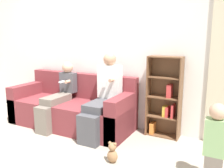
# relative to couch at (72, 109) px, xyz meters

# --- Properties ---
(ground_plane) EXTENTS (14.00, 14.00, 0.00)m
(ground_plane) POSITION_rel_couch_xyz_m (0.06, -0.50, -0.28)
(ground_plane) COLOR #9E9384
(back_wall) EXTENTS (10.00, 0.06, 2.55)m
(back_wall) POSITION_rel_couch_xyz_m (0.06, 0.45, 0.99)
(back_wall) COLOR silver
(back_wall) RESTS_ON ground_plane
(couch) EXTENTS (2.09, 0.82, 0.86)m
(couch) POSITION_rel_couch_xyz_m (0.00, 0.00, 0.00)
(couch) COLOR maroon
(couch) RESTS_ON ground_plane
(adult_seated) EXTENTS (0.36, 0.79, 1.24)m
(adult_seated) POSITION_rel_couch_xyz_m (0.66, -0.09, 0.34)
(adult_seated) COLOR #47474C
(adult_seated) RESTS_ON ground_plane
(child_seated) EXTENTS (0.29, 0.80, 1.06)m
(child_seated) POSITION_rel_couch_xyz_m (-0.17, -0.13, 0.26)
(child_seated) COLOR #70665B
(child_seated) RESTS_ON ground_plane
(toddler_standing) EXTENTS (0.21, 0.17, 0.85)m
(toddler_standing) POSITION_rel_couch_xyz_m (2.26, -0.64, 0.16)
(toddler_standing) COLOR #70665B
(toddler_standing) RESTS_ON ground_plane
(bookshelf) EXTENTS (0.49, 0.23, 1.21)m
(bookshelf) POSITION_rel_couch_xyz_m (1.48, 0.33, 0.28)
(bookshelf) COLOR brown
(bookshelf) RESTS_ON ground_plane
(teddy_bear) EXTENTS (0.13, 0.11, 0.26)m
(teddy_bear) POSITION_rel_couch_xyz_m (1.17, -0.76, -0.16)
(teddy_bear) COLOR #936B47
(teddy_bear) RESTS_ON ground_plane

